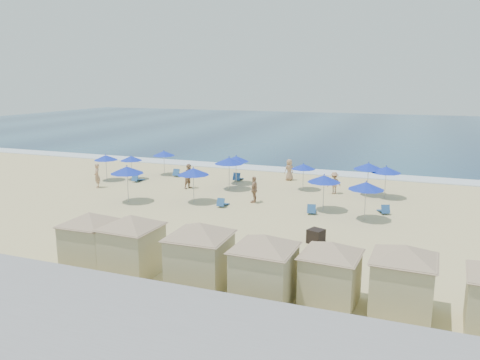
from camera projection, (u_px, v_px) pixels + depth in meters
name	position (u px, v px, depth m)	size (l,w,h in m)	color
ground	(231.00, 216.00, 28.44)	(160.00, 160.00, 0.00)	#CFBE83
ocean	(354.00, 129.00, 78.64)	(160.00, 80.00, 0.06)	#0E2D4F
surf_line	(295.00, 171.00, 42.58)	(160.00, 2.50, 0.08)	white
seawall	(82.00, 302.00, 15.98)	(160.00, 6.10, 1.22)	gray
trash_bin	(316.00, 236.00, 23.64)	(0.72, 0.72, 0.72)	black
cabana_0	(90.00, 233.00, 20.39)	(4.38, 4.38, 2.75)	tan
cabana_1	(132.00, 237.00, 19.63)	(4.57, 4.57, 2.87)	tan
cabana_2	(200.00, 247.00, 18.28)	(4.73, 4.73, 2.97)	tan
cabana_3	(264.00, 259.00, 17.19)	(4.55, 4.55, 2.86)	tan
cabana_4	(331.00, 265.00, 16.97)	(4.21, 4.21, 2.65)	tan
cabana_5	(403.00, 271.00, 16.25)	(4.47, 4.47, 2.80)	tan
umbrella_0	(131.00, 158.00, 38.60)	(1.80, 1.80, 2.05)	#A5A8AD
umbrella_1	(106.00, 158.00, 38.24)	(1.93, 1.93, 2.19)	#A5A8AD
umbrella_2	(164.00, 153.00, 40.57)	(1.91, 1.91, 2.17)	#A5A8AD
umbrella_3	(127.00, 170.00, 31.29)	(2.24, 2.24, 2.55)	#A5A8AD
umbrella_4	(236.00, 159.00, 36.97)	(2.04, 2.04, 2.32)	#A5A8AD
umbrella_5	(229.00, 161.00, 34.97)	(2.24, 2.24, 2.54)	#A5A8AD
umbrella_6	(193.00, 171.00, 31.19)	(2.16, 2.16, 2.46)	#A5A8AD
umbrella_7	(303.00, 166.00, 34.93)	(1.81, 1.81, 2.06)	#A5A8AD
umbrella_8	(324.00, 179.00, 29.22)	(2.09, 2.09, 2.38)	#A5A8AD
umbrella_9	(369.00, 166.00, 33.19)	(2.14, 2.14, 2.44)	#A5A8AD
umbrella_10	(386.00, 170.00, 32.43)	(2.04, 2.04, 2.32)	#A5A8AD
umbrella_11	(366.00, 186.00, 27.20)	(2.10, 2.10, 2.39)	#A5A8AD
beach_chair_0	(137.00, 179.00, 38.10)	(0.59, 1.22, 0.66)	#255089
beach_chair_1	(178.00, 173.00, 40.25)	(0.62, 1.28, 0.69)	#255089
beach_chair_2	(238.00, 178.00, 38.42)	(0.70, 1.37, 0.73)	#255089
beach_chair_3	(222.00, 203.00, 30.56)	(0.52, 1.15, 0.63)	#255089
beach_chair_4	(312.00, 210.00, 28.99)	(0.72, 1.25, 0.65)	#255089
beach_chair_5	(384.00, 210.00, 28.95)	(0.89, 1.25, 0.63)	#255089
beachgoer_0	(97.00, 176.00, 35.81)	(0.68, 0.44, 1.86)	#A87E5D
beachgoer_1	(189.00, 176.00, 35.59)	(0.92, 0.72, 1.89)	#A87E5D
beachgoer_2	(254.00, 190.00, 31.42)	(1.05, 0.44, 1.80)	#A87E5D
beachgoer_3	(334.00, 183.00, 33.91)	(1.04, 0.60, 1.60)	#A87E5D
beachgoer_4	(289.00, 170.00, 38.47)	(0.86, 0.56, 1.76)	#A87E5D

